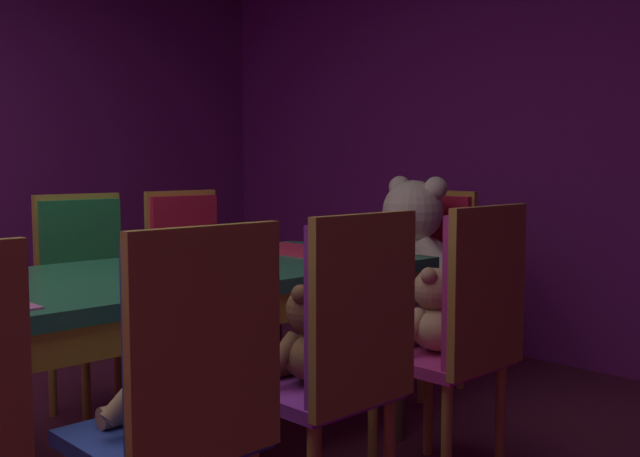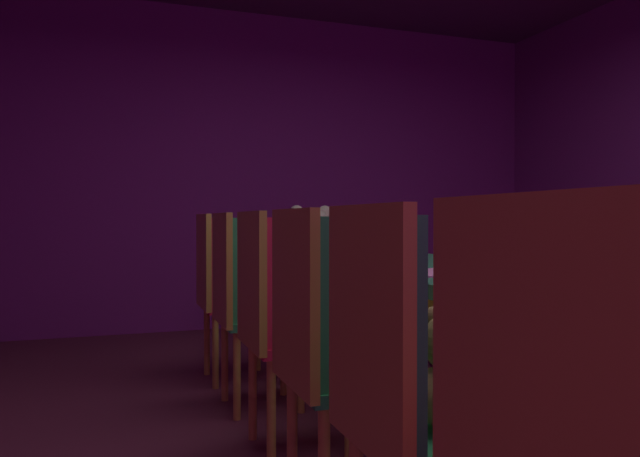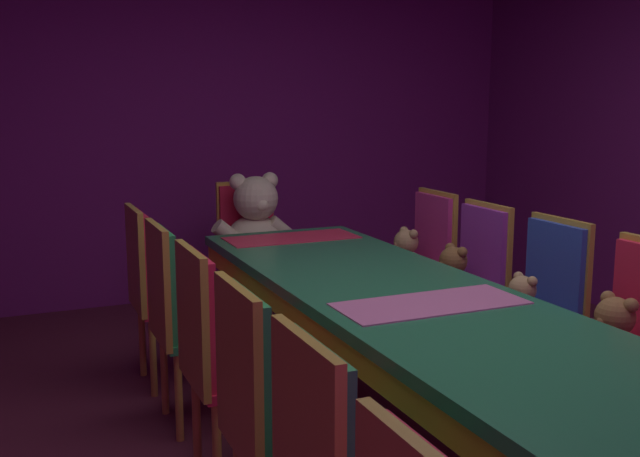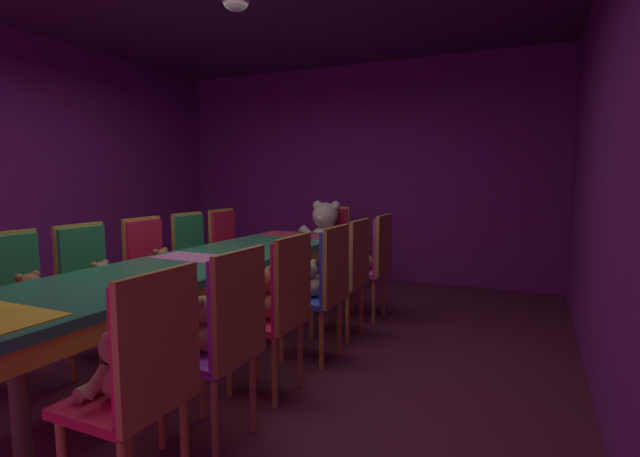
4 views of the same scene
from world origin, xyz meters
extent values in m
cube|color=#721E72|center=(0.00, 3.20, 1.40)|extent=(5.20, 0.12, 2.80)
cube|color=#26724C|center=(0.00, 0.00, 0.71)|extent=(0.90, 3.59, 0.05)
cube|color=gold|center=(0.00, 0.00, 0.64)|extent=(0.88, 3.52, 0.10)
cylinder|color=#4C3826|center=(0.38, 1.62, 0.34)|extent=(0.07, 0.07, 0.69)
cylinder|color=#4C3826|center=(-0.38, 1.62, 0.34)|extent=(0.07, 0.07, 0.69)
cube|color=pink|center=(0.00, 0.00, 0.74)|extent=(0.77, 0.32, 0.01)
cube|color=#E52D4C|center=(0.00, 1.53, 0.74)|extent=(0.77, 0.32, 0.01)
cube|color=#268C4C|center=(-0.87, -0.86, 0.71)|extent=(0.05, 0.38, 0.50)
cube|color=gold|center=(-0.89, -0.86, 0.71)|extent=(0.03, 0.41, 0.55)
sphere|color=olive|center=(-0.67, -0.86, 0.66)|extent=(0.14, 0.14, 0.14)
sphere|color=#AE7747|center=(-0.62, -0.86, 0.65)|extent=(0.05, 0.05, 0.05)
sphere|color=olive|center=(-0.69, -0.80, 0.71)|extent=(0.05, 0.05, 0.05)
sphere|color=olive|center=(-0.69, -0.91, 0.71)|extent=(0.05, 0.05, 0.05)
cube|color=#268C4C|center=(-0.69, -0.32, 0.44)|extent=(0.40, 0.40, 0.04)
cube|color=#268C4C|center=(-0.87, -0.32, 0.71)|extent=(0.05, 0.38, 0.50)
cube|color=gold|center=(-0.90, -0.32, 0.71)|extent=(0.03, 0.41, 0.55)
ellipsoid|color=#9E7247|center=(-0.69, -0.32, 0.53)|extent=(0.16, 0.16, 0.13)
sphere|color=#9E7247|center=(-0.68, -0.32, 0.65)|extent=(0.13, 0.13, 0.13)
sphere|color=tan|center=(-0.64, -0.32, 0.64)|extent=(0.05, 0.05, 0.05)
sphere|color=#9E7247|center=(-0.69, -0.27, 0.70)|extent=(0.05, 0.05, 0.05)
sphere|color=#9E7247|center=(-0.69, -0.36, 0.70)|extent=(0.05, 0.05, 0.05)
cylinder|color=#9E7247|center=(-0.66, -0.23, 0.55)|extent=(0.05, 0.12, 0.11)
cylinder|color=#9E7247|center=(-0.66, -0.40, 0.55)|extent=(0.05, 0.12, 0.11)
cylinder|color=#9E7247|center=(-0.59, -0.27, 0.49)|extent=(0.06, 0.12, 0.06)
cylinder|color=#9E7247|center=(-0.59, -0.36, 0.49)|extent=(0.06, 0.12, 0.06)
cube|color=red|center=(-0.69, 0.29, 0.44)|extent=(0.40, 0.40, 0.04)
cube|color=red|center=(-0.87, 0.29, 0.71)|extent=(0.05, 0.38, 0.50)
cube|color=gold|center=(-0.89, 0.29, 0.71)|extent=(0.03, 0.41, 0.55)
cylinder|color=gold|center=(-0.53, 0.45, 0.21)|extent=(0.04, 0.04, 0.42)
cylinder|color=gold|center=(-0.53, 0.13, 0.21)|extent=(0.04, 0.04, 0.42)
cylinder|color=gold|center=(-0.85, 0.45, 0.21)|extent=(0.04, 0.04, 0.42)
cylinder|color=gold|center=(-0.85, 0.13, 0.21)|extent=(0.04, 0.04, 0.42)
ellipsoid|color=olive|center=(-0.69, 0.29, 0.53)|extent=(0.17, 0.17, 0.13)
sphere|color=olive|center=(-0.68, 0.29, 0.66)|extent=(0.13, 0.13, 0.13)
sphere|color=#AE7747|center=(-0.63, 0.29, 0.65)|extent=(0.05, 0.05, 0.05)
sphere|color=olive|center=(-0.69, 0.35, 0.71)|extent=(0.05, 0.05, 0.05)
sphere|color=olive|center=(-0.69, 0.24, 0.71)|extent=(0.05, 0.05, 0.05)
cylinder|color=olive|center=(-0.66, 0.38, 0.55)|extent=(0.05, 0.12, 0.11)
cylinder|color=olive|center=(-0.66, 0.21, 0.55)|extent=(0.05, 0.12, 0.11)
cylinder|color=olive|center=(-0.58, 0.34, 0.49)|extent=(0.06, 0.13, 0.06)
cylinder|color=olive|center=(-0.58, 0.25, 0.49)|extent=(0.06, 0.13, 0.06)
cube|color=#268C4C|center=(-0.71, 0.89, 0.44)|extent=(0.40, 0.40, 0.04)
cube|color=#268C4C|center=(-0.89, 0.89, 0.71)|extent=(0.05, 0.38, 0.50)
cube|color=gold|center=(-0.91, 0.89, 0.71)|extent=(0.03, 0.41, 0.55)
cylinder|color=gold|center=(-0.55, 1.05, 0.21)|extent=(0.04, 0.04, 0.42)
cylinder|color=gold|center=(-0.55, 0.73, 0.21)|extent=(0.04, 0.04, 0.42)
cylinder|color=gold|center=(-0.87, 1.05, 0.21)|extent=(0.04, 0.04, 0.42)
cylinder|color=gold|center=(-0.87, 0.73, 0.21)|extent=(0.04, 0.04, 0.42)
cube|color=red|center=(-0.71, 1.45, 0.44)|extent=(0.40, 0.40, 0.04)
cube|color=red|center=(-0.89, 1.45, 0.71)|extent=(0.05, 0.38, 0.50)
cube|color=gold|center=(-0.92, 1.45, 0.71)|extent=(0.03, 0.41, 0.55)
cylinder|color=gold|center=(-0.55, 1.61, 0.21)|extent=(0.04, 0.04, 0.42)
cylinder|color=gold|center=(-0.55, 1.29, 0.21)|extent=(0.04, 0.04, 0.42)
cylinder|color=gold|center=(-0.87, 1.61, 0.21)|extent=(0.04, 0.04, 0.42)
cylinder|color=gold|center=(-0.87, 1.29, 0.21)|extent=(0.04, 0.04, 0.42)
cube|color=red|center=(0.69, -0.30, 0.44)|extent=(0.40, 0.40, 0.04)
cylinder|color=gold|center=(0.85, -0.14, 0.21)|extent=(0.04, 0.04, 0.42)
cylinder|color=gold|center=(0.53, -0.14, 0.21)|extent=(0.04, 0.04, 0.42)
cylinder|color=gold|center=(0.53, -0.46, 0.21)|extent=(0.04, 0.04, 0.42)
ellipsoid|color=olive|center=(0.69, -0.30, 0.55)|extent=(0.20, 0.20, 0.16)
sphere|color=olive|center=(0.67, -0.30, 0.69)|extent=(0.16, 0.16, 0.16)
sphere|color=#AE7747|center=(0.62, -0.30, 0.68)|extent=(0.06, 0.06, 0.06)
sphere|color=olive|center=(0.69, -0.36, 0.75)|extent=(0.06, 0.06, 0.06)
sphere|color=olive|center=(0.69, -0.24, 0.75)|extent=(0.06, 0.06, 0.06)
cylinder|color=olive|center=(0.65, -0.40, 0.56)|extent=(0.06, 0.14, 0.13)
cylinder|color=olive|center=(0.65, -0.20, 0.56)|extent=(0.06, 0.14, 0.13)
cylinder|color=olive|center=(0.56, -0.35, 0.49)|extent=(0.07, 0.15, 0.07)
cylinder|color=olive|center=(0.56, -0.25, 0.49)|extent=(0.07, 0.15, 0.07)
cube|color=#2D47B2|center=(0.71, 0.30, 0.44)|extent=(0.40, 0.40, 0.04)
cube|color=#2D47B2|center=(0.89, 0.30, 0.71)|extent=(0.05, 0.38, 0.50)
cube|color=gold|center=(0.91, 0.30, 0.71)|extent=(0.03, 0.41, 0.55)
cylinder|color=gold|center=(0.87, 0.46, 0.21)|extent=(0.04, 0.04, 0.42)
cylinder|color=gold|center=(0.87, 0.14, 0.21)|extent=(0.04, 0.04, 0.42)
cylinder|color=gold|center=(0.55, 0.46, 0.21)|extent=(0.04, 0.04, 0.42)
cylinder|color=gold|center=(0.55, 0.14, 0.21)|extent=(0.04, 0.04, 0.42)
ellipsoid|color=tan|center=(0.71, 0.30, 0.53)|extent=(0.17, 0.17, 0.13)
sphere|color=tan|center=(0.70, 0.30, 0.65)|extent=(0.13, 0.13, 0.13)
sphere|color=tan|center=(0.65, 0.30, 0.64)|extent=(0.05, 0.05, 0.05)
sphere|color=tan|center=(0.71, 0.25, 0.70)|extent=(0.05, 0.05, 0.05)
sphere|color=tan|center=(0.71, 0.35, 0.70)|extent=(0.05, 0.05, 0.05)
cylinder|color=tan|center=(0.68, 0.22, 0.55)|extent=(0.05, 0.12, 0.11)
cylinder|color=tan|center=(0.68, 0.39, 0.55)|extent=(0.05, 0.12, 0.11)
cylinder|color=tan|center=(0.60, 0.26, 0.49)|extent=(0.06, 0.12, 0.06)
cylinder|color=tan|center=(0.60, 0.35, 0.49)|extent=(0.06, 0.12, 0.06)
cube|color=purple|center=(0.69, 0.85, 0.44)|extent=(0.40, 0.40, 0.04)
cube|color=purple|center=(0.87, 0.85, 0.71)|extent=(0.05, 0.38, 0.50)
cube|color=gold|center=(0.89, 0.85, 0.71)|extent=(0.03, 0.41, 0.55)
cylinder|color=gold|center=(0.85, 1.01, 0.21)|extent=(0.04, 0.04, 0.42)
cylinder|color=gold|center=(0.85, 0.69, 0.21)|extent=(0.04, 0.04, 0.42)
cylinder|color=gold|center=(0.53, 1.01, 0.21)|extent=(0.04, 0.04, 0.42)
cylinder|color=gold|center=(0.53, 0.69, 0.21)|extent=(0.04, 0.04, 0.42)
ellipsoid|color=brown|center=(0.69, 0.85, 0.54)|extent=(0.19, 0.19, 0.15)
sphere|color=brown|center=(0.67, 0.85, 0.68)|extent=(0.15, 0.15, 0.15)
sphere|color=#99663C|center=(0.62, 0.85, 0.67)|extent=(0.06, 0.06, 0.06)
sphere|color=brown|center=(0.69, 0.80, 0.74)|extent=(0.06, 0.06, 0.06)
sphere|color=brown|center=(0.69, 0.91, 0.74)|extent=(0.06, 0.06, 0.06)
cylinder|color=brown|center=(0.65, 0.76, 0.56)|extent=(0.05, 0.14, 0.13)
cylinder|color=brown|center=(0.65, 0.95, 0.56)|extent=(0.05, 0.14, 0.13)
cylinder|color=brown|center=(0.57, 0.80, 0.49)|extent=(0.07, 0.14, 0.07)
cylinder|color=brown|center=(0.57, 0.90, 0.49)|extent=(0.07, 0.14, 0.07)
cube|color=#CC338C|center=(0.73, 1.42, 0.44)|extent=(0.40, 0.40, 0.04)
cube|color=#CC338C|center=(0.91, 1.42, 0.71)|extent=(0.05, 0.38, 0.50)
cube|color=gold|center=(0.93, 1.42, 0.71)|extent=(0.03, 0.41, 0.55)
cylinder|color=gold|center=(0.89, 1.58, 0.21)|extent=(0.04, 0.04, 0.42)
cylinder|color=gold|center=(0.89, 1.26, 0.21)|extent=(0.04, 0.04, 0.42)
cylinder|color=gold|center=(0.57, 1.58, 0.21)|extent=(0.04, 0.04, 0.42)
cylinder|color=gold|center=(0.57, 1.26, 0.21)|extent=(0.04, 0.04, 0.42)
ellipsoid|color=tan|center=(0.73, 1.42, 0.54)|extent=(0.19, 0.19, 0.15)
sphere|color=tan|center=(0.71, 1.42, 0.68)|extent=(0.15, 0.15, 0.15)
sphere|color=tan|center=(0.66, 1.42, 0.67)|extent=(0.06, 0.06, 0.06)
sphere|color=tan|center=(0.73, 1.36, 0.74)|extent=(0.06, 0.06, 0.06)
sphere|color=tan|center=(0.73, 1.48, 0.74)|extent=(0.06, 0.06, 0.06)
cylinder|color=tan|center=(0.69, 1.32, 0.56)|extent=(0.05, 0.14, 0.13)
cylinder|color=tan|center=(0.69, 1.52, 0.56)|extent=(0.05, 0.14, 0.13)
cylinder|color=tan|center=(0.60, 1.37, 0.49)|extent=(0.07, 0.14, 0.07)
cylinder|color=tan|center=(0.60, 1.47, 0.49)|extent=(0.07, 0.14, 0.07)
cube|color=red|center=(0.00, 2.21, 0.44)|extent=(0.40, 0.40, 0.04)
cube|color=red|center=(0.00, 2.39, 0.71)|extent=(0.38, 0.05, 0.50)
cube|color=gold|center=(0.00, 2.42, 0.71)|extent=(0.41, 0.03, 0.55)
cylinder|color=gold|center=(0.16, 2.37, 0.21)|extent=(0.04, 0.04, 0.42)
cylinder|color=gold|center=(0.16, 2.05, 0.21)|extent=(0.04, 0.04, 0.42)
cylinder|color=gold|center=(-0.16, 2.37, 0.21)|extent=(0.04, 0.04, 0.42)
cylinder|color=gold|center=(-0.16, 2.05, 0.21)|extent=(0.04, 0.04, 0.42)
ellipsoid|color=beige|center=(0.00, 2.21, 0.62)|extent=(0.37, 0.37, 0.30)
sphere|color=beige|center=(0.00, 2.18, 0.89)|extent=(0.30, 0.30, 0.30)
sphere|color=#FFF2C8|center=(0.00, 2.08, 0.87)|extent=(0.11, 0.11, 0.11)
sphere|color=beige|center=(0.11, 2.21, 1.00)|extent=(0.11, 0.11, 0.11)
sphere|color=beige|center=(-0.11, 2.21, 1.00)|extent=(0.11, 0.11, 0.11)
cylinder|color=beige|center=(0.19, 2.14, 0.65)|extent=(0.26, 0.10, 0.25)
cylinder|color=beige|center=(-0.19, 2.14, 0.65)|extent=(0.26, 0.10, 0.25)
cylinder|color=beige|center=(0.10, 1.97, 0.52)|extent=(0.28, 0.13, 0.13)
cylinder|color=beige|center=(-0.10, 1.97, 0.52)|extent=(0.28, 0.13, 0.13)
camera|label=1|loc=(2.27, -0.66, 1.12)|focal=41.64mm
camera|label=2|loc=(-1.43, -2.08, 0.95)|focal=33.67mm
camera|label=3|loc=(-1.53, -2.43, 1.55)|focal=41.36mm
camera|label=4|loc=(2.16, -2.70, 1.33)|focal=26.27mm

